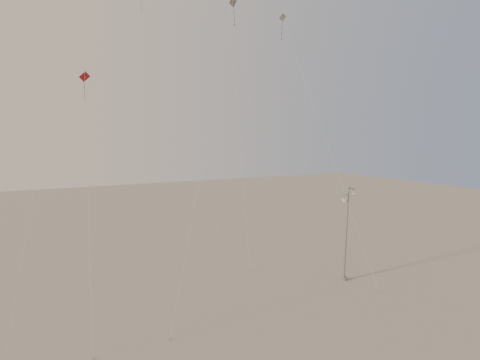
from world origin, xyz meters
name	(u,v)px	position (x,y,z in m)	size (l,w,h in m)	color
ground	(269,324)	(0.00, 0.00, 0.00)	(160.00, 160.00, 0.00)	gray
street_lamp	(347,231)	(9.78, 3.31, 4.32)	(1.62, 0.60, 8.10)	gray
kite_1	(223,55)	(-0.37, 5.91, 18.13)	(7.60, 6.39, 22.92)	#2C2824
kite_3	(86,124)	(-9.70, 8.44, 13.04)	(1.60, 9.39, 16.87)	maroon
kite_4	(301,72)	(6.96, 6.20, 17.52)	(4.51, 8.05, 22.60)	#2C2824
kite_5	(160,56)	(-1.72, 17.45, 20.04)	(7.60, 4.26, 26.37)	#933918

